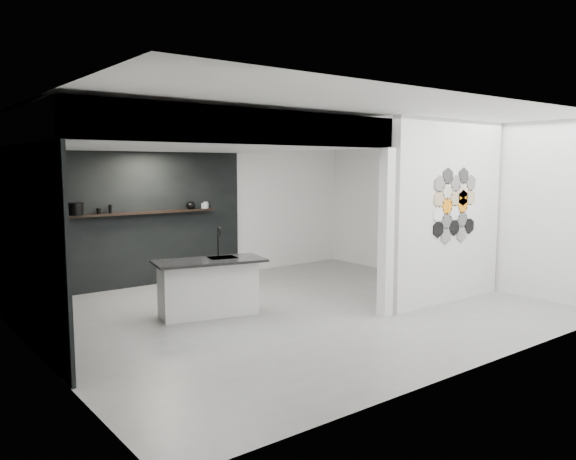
# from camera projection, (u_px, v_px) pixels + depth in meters

# --- Properties ---
(floor) EXTENTS (7.00, 6.00, 0.01)m
(floor) POSITION_uv_depth(u_px,v_px,m) (295.00, 311.00, 8.22)
(floor) COLOR slate
(partition_panel) EXTENTS (2.45, 0.15, 2.80)m
(partition_panel) POSITION_uv_depth(u_px,v_px,m) (449.00, 212.00, 8.62)
(partition_panel) COLOR silver
(partition_panel) RESTS_ON floor
(bay_clad_back) EXTENTS (4.40, 0.04, 2.35)m
(bay_clad_back) POSITION_uv_depth(u_px,v_px,m) (129.00, 220.00, 9.63)
(bay_clad_back) COLOR black
(bay_clad_back) RESTS_ON floor
(bay_clad_left) EXTENTS (0.04, 4.00, 2.35)m
(bay_clad_left) POSITION_uv_depth(u_px,v_px,m) (19.00, 243.00, 6.76)
(bay_clad_left) COLOR black
(bay_clad_left) RESTS_ON floor
(bulkhead) EXTENTS (4.40, 4.00, 0.40)m
(bulkhead) POSITION_uv_depth(u_px,v_px,m) (179.00, 134.00, 7.92)
(bulkhead) COLOR silver
(bulkhead) RESTS_ON corner_column
(corner_column) EXTENTS (0.16, 0.16, 2.35)m
(corner_column) POSITION_uv_depth(u_px,v_px,m) (386.00, 233.00, 7.79)
(corner_column) COLOR silver
(corner_column) RESTS_ON floor
(fascia_beam) EXTENTS (4.40, 0.16, 0.40)m
(fascia_beam) POSITION_uv_depth(u_px,v_px,m) (256.00, 127.00, 6.41)
(fascia_beam) COLOR silver
(fascia_beam) RESTS_ON corner_column
(wall_basin) EXTENTS (0.40, 0.60, 0.12)m
(wall_basin) POSITION_uv_depth(u_px,v_px,m) (44.00, 270.00, 6.78)
(wall_basin) COLOR silver
(wall_basin) RESTS_ON bay_clad_left
(display_shelf) EXTENTS (3.00, 0.15, 0.04)m
(display_shelf) POSITION_uv_depth(u_px,v_px,m) (136.00, 213.00, 9.59)
(display_shelf) COLOR black
(display_shelf) RESTS_ON bay_clad_back
(kitchen_island) EXTENTS (1.63, 0.99, 1.23)m
(kitchen_island) POSITION_uv_depth(u_px,v_px,m) (209.00, 286.00, 7.90)
(kitchen_island) COLOR silver
(kitchen_island) RESTS_ON floor
(stockpot) EXTENTS (0.26, 0.26, 0.20)m
(stockpot) POSITION_uv_depth(u_px,v_px,m) (76.00, 209.00, 8.96)
(stockpot) COLOR black
(stockpot) RESTS_ON display_shelf
(kettle) EXTENTS (0.19, 0.19, 0.14)m
(kettle) POSITION_uv_depth(u_px,v_px,m) (191.00, 205.00, 10.21)
(kettle) COLOR black
(kettle) RESTS_ON display_shelf
(glass_bowl) EXTENTS (0.16, 0.16, 0.10)m
(glass_bowl) POSITION_uv_depth(u_px,v_px,m) (205.00, 206.00, 10.39)
(glass_bowl) COLOR gray
(glass_bowl) RESTS_ON display_shelf
(glass_vase) EXTENTS (0.10, 0.10, 0.12)m
(glass_vase) POSITION_uv_depth(u_px,v_px,m) (206.00, 205.00, 10.40)
(glass_vase) COLOR gray
(glass_vase) RESTS_ON display_shelf
(bottle_dark) EXTENTS (0.06, 0.06, 0.15)m
(bottle_dark) POSITION_uv_depth(u_px,v_px,m) (110.00, 209.00, 9.31)
(bottle_dark) COLOR black
(bottle_dark) RESTS_ON display_shelf
(utensil_cup) EXTENTS (0.07, 0.07, 0.09)m
(utensil_cup) POSITION_uv_depth(u_px,v_px,m) (99.00, 211.00, 9.19)
(utensil_cup) COLOR black
(utensil_cup) RESTS_ON display_shelf
(hex_tile_cluster) EXTENTS (1.04, 0.02, 1.16)m
(hex_tile_cluster) POSITION_uv_depth(u_px,v_px,m) (455.00, 205.00, 8.56)
(hex_tile_cluster) COLOR black
(hex_tile_cluster) RESTS_ON partition_panel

